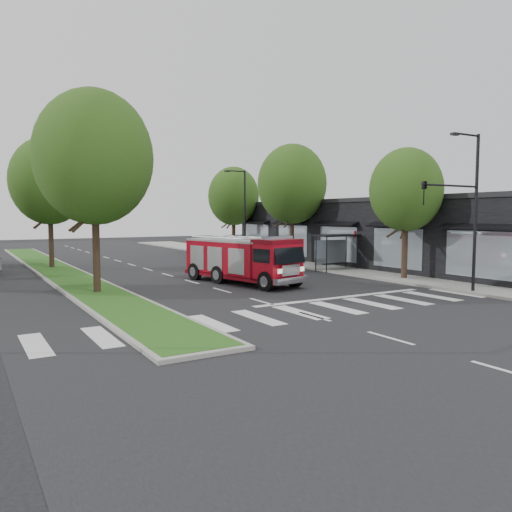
% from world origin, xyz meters
% --- Properties ---
extents(ground, '(140.00, 140.00, 0.00)m').
position_xyz_m(ground, '(0.00, 0.00, 0.00)').
color(ground, black).
rests_on(ground, ground).
extents(sidewalk_right, '(5.00, 80.00, 0.15)m').
position_xyz_m(sidewalk_right, '(12.50, 10.00, 0.07)').
color(sidewalk_right, gray).
rests_on(sidewalk_right, ground).
extents(median, '(3.00, 50.00, 0.15)m').
position_xyz_m(median, '(-6.00, 18.00, 0.08)').
color(median, gray).
rests_on(median, ground).
extents(storefront_row, '(8.00, 30.00, 5.00)m').
position_xyz_m(storefront_row, '(17.00, 10.00, 2.50)').
color(storefront_row, black).
rests_on(storefront_row, ground).
extents(bus_shelter, '(3.20, 1.60, 2.61)m').
position_xyz_m(bus_shelter, '(11.20, 8.15, 2.04)').
color(bus_shelter, black).
rests_on(bus_shelter, ground).
extents(tree_right_near, '(4.40, 4.40, 8.05)m').
position_xyz_m(tree_right_near, '(11.50, 2.00, 5.51)').
color(tree_right_near, black).
rests_on(tree_right_near, ground).
extents(tree_right_mid, '(5.60, 5.60, 9.72)m').
position_xyz_m(tree_right_mid, '(11.50, 14.00, 6.49)').
color(tree_right_mid, black).
rests_on(tree_right_mid, ground).
extents(tree_right_far, '(5.00, 5.00, 8.73)m').
position_xyz_m(tree_right_far, '(11.50, 24.00, 5.84)').
color(tree_right_far, black).
rests_on(tree_right_far, ground).
extents(tree_median_near, '(5.80, 5.80, 10.16)m').
position_xyz_m(tree_median_near, '(-6.00, 6.00, 6.81)').
color(tree_median_near, black).
rests_on(tree_median_near, ground).
extents(tree_median_far, '(5.60, 5.60, 9.72)m').
position_xyz_m(tree_median_far, '(-6.00, 20.00, 6.49)').
color(tree_median_far, black).
rests_on(tree_median_far, ground).
extents(streetlight_right_near, '(4.08, 0.22, 8.00)m').
position_xyz_m(streetlight_right_near, '(9.61, -3.50, 4.67)').
color(streetlight_right_near, black).
rests_on(streetlight_right_near, ground).
extents(streetlight_right_far, '(2.11, 0.20, 8.00)m').
position_xyz_m(streetlight_right_far, '(10.35, 20.00, 4.48)').
color(streetlight_right_far, black).
rests_on(streetlight_right_far, ground).
extents(fire_engine, '(4.11, 8.54, 2.85)m').
position_xyz_m(fire_engine, '(2.27, 5.89, 1.37)').
color(fire_engine, '#63050E').
rests_on(fire_engine, ground).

